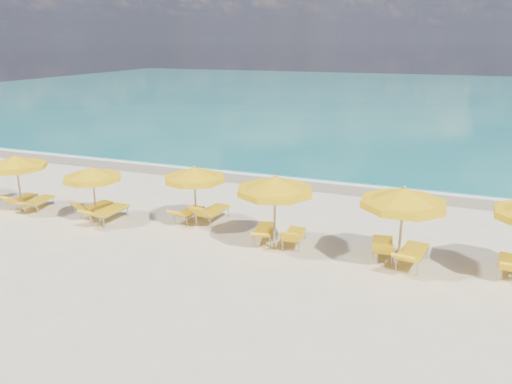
% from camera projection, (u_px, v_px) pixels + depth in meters
% --- Properties ---
extents(ground_plane, '(120.00, 120.00, 0.00)m').
position_uv_depth(ground_plane, '(240.00, 238.00, 16.97)').
color(ground_plane, beige).
extents(ocean, '(120.00, 80.00, 0.30)m').
position_uv_depth(ocean, '(396.00, 96.00, 59.77)').
color(ocean, '#126966').
rests_on(ocean, ground).
extents(wet_sand_band, '(120.00, 2.60, 0.01)m').
position_uv_depth(wet_sand_band, '(301.00, 182.00, 23.57)').
color(wet_sand_band, tan).
rests_on(wet_sand_band, ground).
extents(foam_line, '(120.00, 1.20, 0.03)m').
position_uv_depth(foam_line, '(306.00, 178.00, 24.28)').
color(foam_line, white).
rests_on(foam_line, ground).
extents(whitecap_near, '(14.00, 0.36, 0.05)m').
position_uv_depth(whitecap_near, '(256.00, 138.00, 34.20)').
color(whitecap_near, white).
rests_on(whitecap_near, ground).
extents(whitecap_far, '(18.00, 0.30, 0.05)m').
position_uv_depth(whitecap_far, '(474.00, 134.00, 35.61)').
color(whitecap_far, white).
rests_on(whitecap_far, ground).
extents(umbrella_1, '(2.62, 2.62, 2.29)m').
position_uv_depth(umbrella_1, '(16.00, 163.00, 19.04)').
color(umbrella_1, tan).
rests_on(umbrella_1, ground).
extents(umbrella_2, '(2.51, 2.51, 2.13)m').
position_uv_depth(umbrella_2, '(92.00, 174.00, 17.92)').
color(umbrella_2, tan).
rests_on(umbrella_2, ground).
extents(umbrella_3, '(2.57, 2.57, 2.25)m').
position_uv_depth(umbrella_3, '(194.00, 175.00, 17.51)').
color(umbrella_3, tan).
rests_on(umbrella_3, ground).
extents(umbrella_4, '(2.64, 2.64, 2.48)m').
position_uv_depth(umbrella_4, '(275.00, 186.00, 15.44)').
color(umbrella_4, tan).
rests_on(umbrella_4, ground).
extents(umbrella_5, '(3.23, 3.23, 2.52)m').
position_uv_depth(umbrella_5, '(404.00, 198.00, 14.13)').
color(umbrella_5, tan).
rests_on(umbrella_5, ground).
extents(lounger_1_left, '(0.74, 1.66, 0.73)m').
position_uv_depth(lounger_1_left, '(23.00, 202.00, 20.04)').
color(lounger_1_left, '#A5A8AD').
rests_on(lounger_1_left, ground).
extents(lounger_1_right, '(0.82, 1.83, 0.63)m').
position_uv_depth(lounger_1_right, '(39.00, 204.00, 19.78)').
color(lounger_1_right, '#A5A8AD').
rests_on(lounger_1_right, ground).
extents(lounger_2_left, '(0.80, 1.75, 0.83)m').
position_uv_depth(lounger_2_left, '(95.00, 210.00, 19.06)').
color(lounger_2_left, '#A5A8AD').
rests_on(lounger_2_left, ground).
extents(lounger_2_right, '(0.79, 2.08, 0.83)m').
position_uv_depth(lounger_2_right, '(109.00, 215.00, 18.41)').
color(lounger_2_right, '#A5A8AD').
rests_on(lounger_2_right, ground).
extents(lounger_3_left, '(0.71, 1.75, 0.71)m').
position_uv_depth(lounger_3_left, '(189.00, 215.00, 18.51)').
color(lounger_3_left, '#A5A8AD').
rests_on(lounger_3_left, ground).
extents(lounger_3_right, '(0.81, 1.97, 0.93)m').
position_uv_depth(lounger_3_right, '(212.00, 215.00, 18.39)').
color(lounger_3_right, '#A5A8AD').
rests_on(lounger_3_right, ground).
extents(lounger_4_left, '(0.95, 1.91, 0.71)m').
position_uv_depth(lounger_4_left, '(264.00, 234.00, 16.67)').
color(lounger_4_left, '#A5A8AD').
rests_on(lounger_4_left, ground).
extents(lounger_4_right, '(0.74, 1.73, 0.83)m').
position_uv_depth(lounger_4_right, '(294.00, 239.00, 16.27)').
color(lounger_4_right, '#A5A8AD').
rests_on(lounger_4_right, ground).
extents(lounger_5_left, '(0.85, 1.92, 0.90)m').
position_uv_depth(lounger_5_left, '(382.00, 250.00, 15.36)').
color(lounger_5_left, '#A5A8AD').
rests_on(lounger_5_left, ground).
extents(lounger_5_right, '(0.97, 2.13, 0.84)m').
position_uv_depth(lounger_5_right, '(412.00, 258.00, 14.80)').
color(lounger_5_right, '#A5A8AD').
rests_on(lounger_5_right, ground).
extents(lounger_6_left, '(0.73, 1.74, 0.76)m').
position_uv_depth(lounger_6_left, '(508.00, 267.00, 14.27)').
color(lounger_6_left, '#A5A8AD').
rests_on(lounger_6_left, ground).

